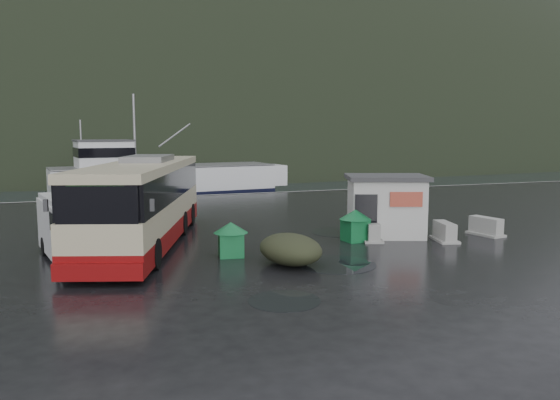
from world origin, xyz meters
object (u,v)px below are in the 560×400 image
object	(u,v)px
jersey_barrier_a	(372,240)
jersey_barrier_b	(444,241)
jersey_barrier_c	(485,235)
waste_bin_left	(231,256)
dome_tent	(290,264)
waste_bin_right	(355,241)
ticket_kiosk	(385,236)
white_van	(77,261)
fishing_trawler	(166,185)
coach_bus	(145,244)

from	to	relation	value
jersey_barrier_a	jersey_barrier_b	bearing A→B (deg)	-21.61
jersey_barrier_c	waste_bin_left	bearing A→B (deg)	-179.05
dome_tent	jersey_barrier_c	bearing A→B (deg)	11.63
waste_bin_right	jersey_barrier_b	xyz separation A→B (m)	(3.76, -1.30, 0.00)
waste_bin_right	jersey_barrier_c	bearing A→B (deg)	-7.42
waste_bin_left	ticket_kiosk	xyz separation A→B (m)	(7.85, 1.67, 0.00)
jersey_barrier_b	white_van	bearing A→B (deg)	174.65
waste_bin_left	jersey_barrier_c	xyz separation A→B (m)	(12.36, 0.21, 0.00)
waste_bin_right	jersey_barrier_b	bearing A→B (deg)	-19.12
white_van	waste_bin_left	world-z (taller)	white_van
dome_tent	jersey_barrier_c	distance (m)	10.87
white_van	jersey_barrier_a	world-z (taller)	white_van
waste_bin_left	jersey_barrier_c	bearing A→B (deg)	0.95
jersey_barrier_b	dome_tent	bearing A→B (deg)	-167.84
waste_bin_left	fishing_trawler	bearing A→B (deg)	86.52
jersey_barrier_b	fishing_trawler	bearing A→B (deg)	104.25
jersey_barrier_a	ticket_kiosk	bearing A→B (deg)	33.47
ticket_kiosk	white_van	bearing A→B (deg)	-157.40
coach_bus	waste_bin_right	distance (m)	9.17
white_van	jersey_barrier_b	size ratio (longest dim) A/B	3.44
waste_bin_right	fishing_trawler	bearing A→B (deg)	97.86
coach_bus	white_van	distance (m)	3.60
white_van	jersey_barrier_b	world-z (taller)	white_van
ticket_kiosk	jersey_barrier_c	xyz separation A→B (m)	(4.51, -1.46, 0.00)
jersey_barrier_c	jersey_barrier_a	bearing A→B (deg)	172.77
coach_bus	white_van	bearing A→B (deg)	-121.42
waste_bin_left	jersey_barrier_b	xyz separation A→B (m)	(9.71, -0.26, 0.00)
white_van	jersey_barrier_c	world-z (taller)	white_van
coach_bus	ticket_kiosk	bearing A→B (deg)	8.55
waste_bin_right	jersey_barrier_a	world-z (taller)	waste_bin_right
dome_tent	fishing_trawler	distance (m)	32.61
dome_tent	ticket_kiosk	xyz separation A→B (m)	(6.13, 3.65, 0.00)
ticket_kiosk	jersey_barrier_a	distance (m)	1.35
waste_bin_right	ticket_kiosk	world-z (taller)	ticket_kiosk
jersey_barrier_b	waste_bin_right	bearing A→B (deg)	160.88
ticket_kiosk	fishing_trawler	distance (m)	29.57
coach_bus	fishing_trawler	distance (m)	27.54
jersey_barrier_a	jersey_barrier_b	world-z (taller)	jersey_barrier_b
waste_bin_right	ticket_kiosk	bearing A→B (deg)	18.21
waste_bin_right	fishing_trawler	xyz separation A→B (m)	(-4.08, 29.59, 0.00)
white_van	waste_bin_right	distance (m)	11.58
white_van	fishing_trawler	bearing A→B (deg)	64.37
fishing_trawler	coach_bus	bearing A→B (deg)	-106.82
jersey_barrier_b	fishing_trawler	xyz separation A→B (m)	(-7.84, 30.89, 0.00)
ticket_kiosk	jersey_barrier_c	size ratio (longest dim) A/B	2.13
white_van	waste_bin_left	bearing A→B (deg)	-23.12
jersey_barrier_b	jersey_barrier_c	size ratio (longest dim) A/B	0.99
coach_bus	jersey_barrier_c	world-z (taller)	coach_bus
white_van	waste_bin_right	xyz separation A→B (m)	(11.58, -0.13, 0.00)
white_van	fishing_trawler	distance (m)	30.39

